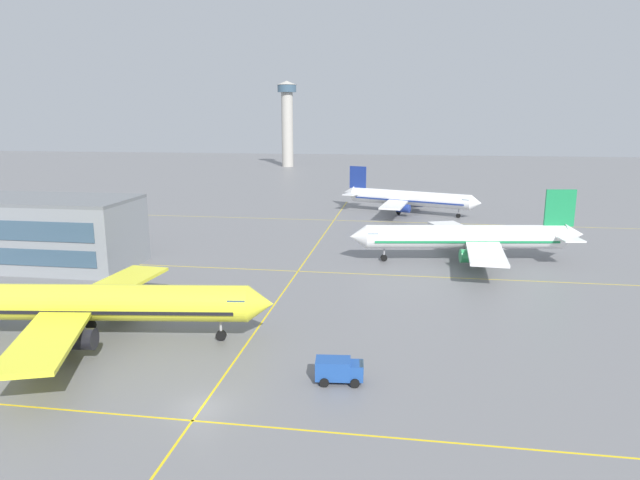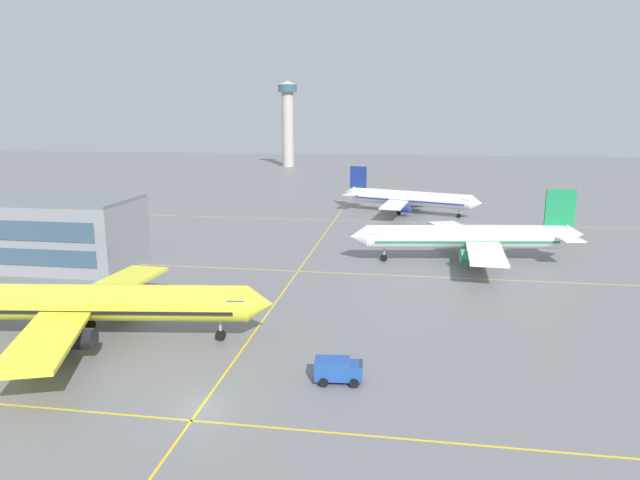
# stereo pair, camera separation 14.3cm
# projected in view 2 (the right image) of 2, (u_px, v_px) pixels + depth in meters

# --- Properties ---
(ground_plane) EXTENTS (600.00, 600.00, 0.00)m
(ground_plane) POSITION_uv_depth(u_px,v_px,m) (201.00, 407.00, 43.86)
(ground_plane) COLOR slate
(airliner_front_gate) EXTENTS (36.91, 31.58, 11.47)m
(airliner_front_gate) POSITION_uv_depth(u_px,v_px,m) (91.00, 303.00, 56.47)
(airliner_front_gate) COLOR yellow
(airliner_front_gate) RESTS_ON ground
(airliner_second_row) EXTENTS (36.85, 31.47, 11.47)m
(airliner_second_row) POSITION_uv_depth(u_px,v_px,m) (468.00, 237.00, 87.23)
(airliner_second_row) COLOR white
(airliner_second_row) RESTS_ON ground
(airliner_third_row) EXTENTS (33.06, 28.31, 10.60)m
(airliner_third_row) POSITION_uv_depth(u_px,v_px,m) (408.00, 198.00, 130.73)
(airliner_third_row) COLOR white
(airliner_third_row) RESTS_ON ground
(taxiway_markings) EXTENTS (155.66, 138.47, 0.01)m
(taxiway_markings) POSITION_uv_depth(u_px,v_px,m) (298.00, 271.00, 82.40)
(taxiway_markings) COLOR yellow
(taxiway_markings) RESTS_ON ground
(service_truck_red_van) EXTENTS (4.28, 2.49, 2.10)m
(service_truck_red_van) POSITION_uv_depth(u_px,v_px,m) (339.00, 369.00, 47.77)
(service_truck_red_van) COLOR #1E4793
(service_truck_red_van) RESTS_ON ground
(control_tower) EXTENTS (8.82, 8.82, 38.05)m
(control_tower) POSITION_uv_depth(u_px,v_px,m) (288.00, 117.00, 250.36)
(control_tower) COLOR #ADA89E
(control_tower) RESTS_ON ground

